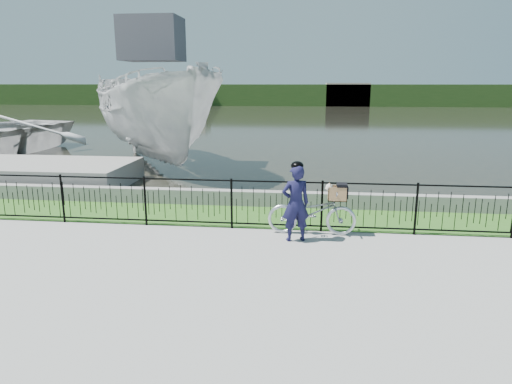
# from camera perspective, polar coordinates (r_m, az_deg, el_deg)

# --- Properties ---
(ground) EXTENTS (120.00, 120.00, 0.00)m
(ground) POSITION_cam_1_polar(r_m,az_deg,el_deg) (8.75, 1.76, -7.97)
(ground) COLOR gray
(ground) RESTS_ON ground
(grass_strip) EXTENTS (60.00, 2.00, 0.01)m
(grass_strip) POSITION_cam_1_polar(r_m,az_deg,el_deg) (11.21, 2.87, -3.11)
(grass_strip) COLOR #30601E
(grass_strip) RESTS_ON ground
(water) EXTENTS (120.00, 120.00, 0.00)m
(water) POSITION_cam_1_polar(r_m,az_deg,el_deg) (41.25, 5.65, 8.97)
(water) COLOR black
(water) RESTS_ON ground
(quay_wall) EXTENTS (60.00, 0.30, 0.40)m
(quay_wall) POSITION_cam_1_polar(r_m,az_deg,el_deg) (12.12, 3.19, -0.88)
(quay_wall) COLOR gray
(quay_wall) RESTS_ON ground
(fence) EXTENTS (14.00, 0.06, 1.15)m
(fence) POSITION_cam_1_polar(r_m,az_deg,el_deg) (10.09, 2.54, -1.62)
(fence) COLOR black
(fence) RESTS_ON ground
(far_treeline) EXTENTS (120.00, 6.00, 3.00)m
(far_treeline) POSITION_cam_1_polar(r_m,az_deg,el_deg) (68.14, 6.10, 11.98)
(far_treeline) COLOR #29461B
(far_treeline) RESTS_ON ground
(far_building_left) EXTENTS (8.00, 4.00, 4.00)m
(far_building_left) POSITION_cam_1_polar(r_m,az_deg,el_deg) (68.71, -9.46, 12.30)
(far_building_left) COLOR #A99C87
(far_building_left) RESTS_ON ground
(far_building_right) EXTENTS (6.00, 3.00, 3.20)m
(far_building_right) POSITION_cam_1_polar(r_m,az_deg,el_deg) (66.85, 11.35, 11.85)
(far_building_right) COLOR #A99C87
(far_building_right) RESTS_ON ground
(bicycle_rig) EXTENTS (1.90, 0.66, 1.15)m
(bicycle_rig) POSITION_cam_1_polar(r_m,az_deg,el_deg) (9.89, 7.06, -2.41)
(bicycle_rig) COLOR silver
(bicycle_rig) RESTS_ON ground
(cyclist) EXTENTS (0.67, 0.54, 1.67)m
(cyclist) POSITION_cam_1_polar(r_m,az_deg,el_deg) (9.37, 4.98, -1.25)
(cyclist) COLOR #141336
(cyclist) RESTS_ON ground
(boat_near) EXTENTS (8.53, 10.25, 5.60)m
(boat_near) POSITION_cam_1_polar(r_m,az_deg,el_deg) (18.41, -12.44, 9.48)
(boat_near) COLOR #B9BAB9
(boat_near) RESTS_ON water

